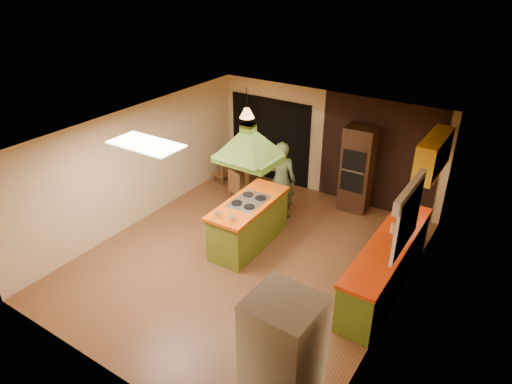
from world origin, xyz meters
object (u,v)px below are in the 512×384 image
Objects in this scene: man at (281,180)px; refrigerator at (282,365)px; wall_oven at (358,169)px; canister_large at (410,206)px; dining_table at (247,165)px; kitchen_island at (249,223)px.

man is 0.93× the size of refrigerator.
wall_oven is 9.77× the size of canister_large.
dining_table is 4.16m from canister_large.
wall_oven is (-1.31, 5.53, 0.03)m from refrigerator.
refrigerator is 6.43m from dining_table.
dining_table is at bearing 170.62° from canister_large.
man is 1.56× the size of dining_table.
wall_oven is at bearing 142.63° from canister_large.
man is 2.70m from canister_large.
canister_large is (0.16, 4.41, 0.08)m from refrigerator.
dining_table is at bearing 130.09° from refrigerator.
man is at bearing 90.58° from kitchen_island.
kitchen_island reaches higher than dining_table.
kitchen_island is 1.04× the size of refrigerator.
wall_oven is at bearing 105.73° from refrigerator.
dining_table is at bearing -173.52° from wall_oven.
wall_oven reaches higher than refrigerator.
man is at bearing -28.88° from dining_table.
refrigerator is at bearing -52.36° from dining_table.
canister_large is at bearing -9.38° from dining_table.
wall_oven is 1.85m from canister_large.
refrigerator is (2.48, -3.01, 0.45)m from kitchen_island.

